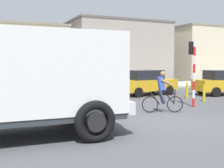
# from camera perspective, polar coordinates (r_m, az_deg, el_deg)

# --- Properties ---
(ground_plane) EXTENTS (120.00, 120.00, 0.00)m
(ground_plane) POSITION_cam_1_polar(r_m,az_deg,el_deg) (10.00, 11.54, -7.67)
(ground_plane) COLOR #4C4C51
(sidewalk_far) EXTENTS (80.00, 5.00, 0.16)m
(sidewalk_far) POSITION_cam_1_polar(r_m,az_deg,el_deg) (22.17, -8.93, -0.90)
(sidewalk_far) COLOR #ADADA8
(sidewalk_far) RESTS_ON ground
(truck_foreground) EXTENTS (5.50, 2.99, 2.90)m
(truck_foreground) POSITION_cam_1_polar(r_m,az_deg,el_deg) (8.10, -17.05, 1.36)
(truck_foreground) COLOR white
(truck_foreground) RESTS_ON ground
(cyclist) EXTENTS (1.63, 0.73, 1.72)m
(cyclist) POSITION_cam_1_polar(r_m,az_deg,el_deg) (11.84, 10.16, -1.57)
(cyclist) COLOR black
(cyclist) RESTS_ON ground
(traffic_light_pole) EXTENTS (0.24, 0.43, 3.20)m
(traffic_light_pole) POSITION_cam_1_polar(r_m,az_deg,el_deg) (13.73, 16.09, 4.16)
(traffic_light_pole) COLOR red
(traffic_light_pole) RESTS_ON ground
(car_red_near) EXTENTS (4.19, 2.27, 1.60)m
(car_red_near) POSITION_cam_1_polar(r_m,az_deg,el_deg) (18.25, 6.78, 0.34)
(car_red_near) COLOR gold
(car_red_near) RESTS_ON ground
(car_white_mid) EXTENTS (4.22, 2.35, 1.60)m
(car_white_mid) POSITION_cam_1_polar(r_m,az_deg,el_deg) (14.46, -6.65, -0.67)
(car_white_mid) COLOR white
(car_white_mid) RESTS_ON ground
(bollard_near) EXTENTS (0.14, 0.14, 0.90)m
(bollard_near) POSITION_cam_1_polar(r_m,az_deg,el_deg) (15.85, 18.13, -1.76)
(bollard_near) COLOR gold
(bollard_near) RESTS_ON ground
(bollard_far) EXTENTS (0.14, 0.14, 0.90)m
(bollard_far) POSITION_cam_1_polar(r_m,az_deg,el_deg) (16.91, 14.96, -1.32)
(bollard_far) COLOR gold
(bollard_far) RESTS_ON ground
(building_mid_block) EXTENTS (7.94, 6.86, 5.61)m
(building_mid_block) POSITION_cam_1_polar(r_m,az_deg,el_deg) (28.84, -17.68, 5.55)
(building_mid_block) COLOR beige
(building_mid_block) RESTS_ON ground
(building_corner_right) EXTENTS (10.54, 6.86, 6.54)m
(building_corner_right) POSITION_cam_1_polar(r_m,az_deg,el_deg) (31.41, 1.08, 6.48)
(building_corner_right) COLOR #9E9389
(building_corner_right) RESTS_ON ground
(building_set_back) EXTENTS (11.36, 5.49, 6.54)m
(building_set_back) POSITION_cam_1_polar(r_m,az_deg,el_deg) (38.77, 19.70, 5.81)
(building_set_back) COLOR beige
(building_set_back) RESTS_ON ground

